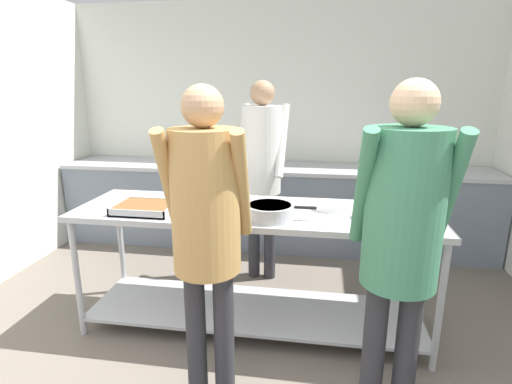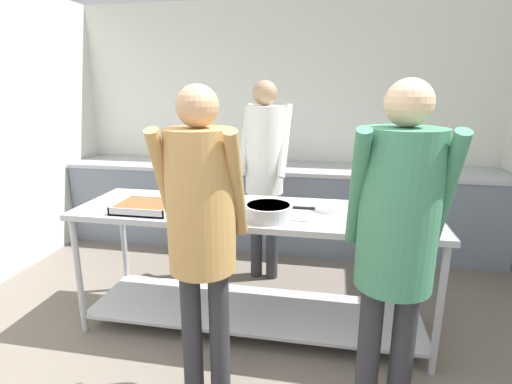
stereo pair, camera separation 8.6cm
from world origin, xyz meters
name	(u,v)px [view 1 (the left image)]	position (x,y,z in m)	size (l,w,h in m)	color
wall_rear	(277,124)	(0.00, 3.47, 1.33)	(4.79, 0.06, 2.65)	silver
back_counter	(272,206)	(0.00, 3.10, 0.45)	(4.63, 0.65, 0.90)	slate
serving_counter	(254,248)	(0.06, 1.50, 0.61)	(2.50, 0.74, 0.91)	#ADAFB5
serving_tray_vegetables	(146,208)	(-0.67, 1.34, 0.93)	(0.40, 0.32, 0.05)	#ADAFB5
serving_tray_roast	(215,199)	(-0.26, 1.62, 0.93)	(0.36, 0.32, 0.05)	#ADAFB5
sauce_pan	(270,211)	(0.19, 1.33, 0.96)	(0.46, 0.32, 0.09)	#ADAFB5
plate_stack	(330,206)	(0.58, 1.61, 0.92)	(0.26, 0.26, 0.04)	white
broccoli_bowl	(375,212)	(0.87, 1.43, 0.95)	(0.24, 0.24, 0.12)	silver
guest_serving_left	(402,227)	(0.89, 0.72, 1.10)	(0.46, 0.36, 1.78)	#2D2D33
guest_serving_right	(206,218)	(-0.07, 0.75, 1.09)	(0.46, 0.35, 1.75)	#2D2D33
cook_behind_counter	(262,159)	(0.00, 2.29, 1.12)	(0.45, 0.37, 1.79)	#2D2D33
water_bottle	(265,155)	(-0.08, 3.04, 1.03)	(0.06, 0.06, 0.27)	brown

